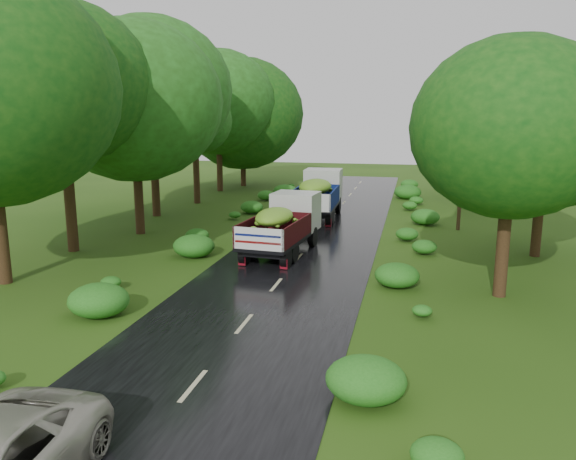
% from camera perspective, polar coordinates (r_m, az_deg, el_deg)
% --- Properties ---
extents(ground, '(120.00, 120.00, 0.00)m').
position_cam_1_polar(ground, '(13.64, -9.60, -15.39)').
color(ground, '#21430E').
rests_on(ground, ground).
extents(road, '(6.50, 80.00, 0.02)m').
position_cam_1_polar(road, '(17.97, -3.53, -8.38)').
color(road, black).
rests_on(road, ground).
extents(road_lines, '(0.12, 69.60, 0.00)m').
position_cam_1_polar(road_lines, '(18.87, -2.68, -7.33)').
color(road_lines, '#BFB78C').
rests_on(road_lines, road).
extents(truck_near, '(2.65, 6.15, 2.51)m').
position_cam_1_polar(truck_near, '(25.13, -0.42, 0.82)').
color(truck_near, black).
rests_on(truck_near, ground).
extents(truck_far, '(2.44, 6.58, 2.75)m').
position_cam_1_polar(truck_far, '(33.88, 3.14, 3.87)').
color(truck_far, black).
rests_on(truck_far, ground).
extents(utility_pole, '(1.23, 0.52, 7.30)m').
position_cam_1_polar(utility_pole, '(31.28, 17.28, 6.77)').
color(utility_pole, '#382616').
rests_on(utility_pole, ground).
extents(trees_left, '(5.80, 33.92, 9.49)m').
position_cam_1_polar(trees_left, '(35.59, -12.23, 12.51)').
color(trees_left, black).
rests_on(trees_left, ground).
extents(trees_right, '(6.03, 31.92, 8.45)m').
position_cam_1_polar(trees_right, '(32.94, 20.96, 10.24)').
color(trees_right, black).
rests_on(trees_right, ground).
extents(shrubs, '(11.90, 44.00, 0.70)m').
position_cam_1_polar(shrubs, '(26.29, 1.93, -1.08)').
color(shrubs, '#216C19').
rests_on(shrubs, ground).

